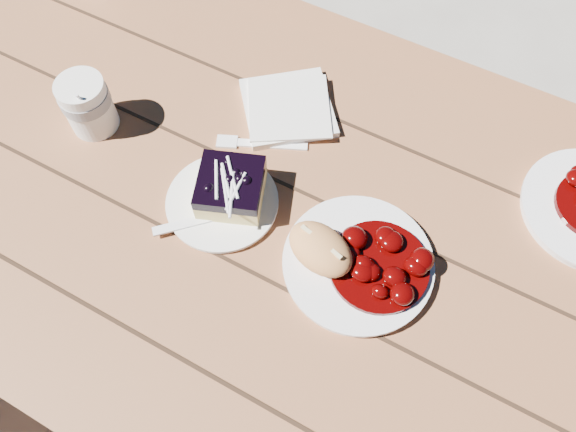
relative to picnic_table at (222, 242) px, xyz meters
The scene contains 11 objects.
ground 0.59m from the picnic_table, 90.00° to the left, with size 60.00×60.00×0.00m, color gray.
picnic_table is the anchor object (origin of this frame).
main_plate 0.31m from the picnic_table, ahead, with size 0.22×0.22×0.02m, color white.
goulash_stew 0.35m from the picnic_table, ahead, with size 0.15×0.15×0.04m, color #430202, non-canonical shape.
bread_roll 0.29m from the picnic_table, ahead, with size 0.11×0.07×0.05m, color #DD9755.
dessert_plate 0.17m from the picnic_table, ahead, with size 0.17×0.17×0.01m, color white.
blueberry_cake 0.20m from the picnic_table, 26.15° to the left, with size 0.13×0.13×0.06m.
fork_dessert 0.18m from the picnic_table, 89.41° to the right, with size 0.03×0.16×0.01m, color white, non-canonical shape.
coffee_cup 0.33m from the picnic_table, behind, with size 0.08×0.08×0.10m, color white.
napkin_stack 0.28m from the picnic_table, 84.08° to the left, with size 0.15×0.15×0.01m, color white.
fork_table 0.22m from the picnic_table, 76.66° to the left, with size 0.03×0.16×0.01m, color white, non-canonical shape.
Camera 1 is at (0.32, -0.34, 1.54)m, focal length 35.00 mm.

